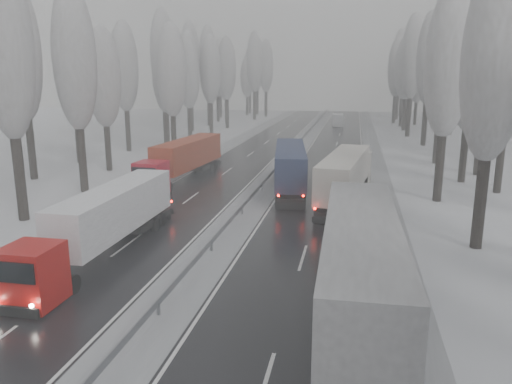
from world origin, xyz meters
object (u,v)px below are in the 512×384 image
(truck_grey_tarp, at_px, (360,257))
(truck_red_white, at_px, (106,218))
(truck_cream_box, at_px, (346,173))
(box_truck_distant, at_px, (338,120))
(truck_red_red, at_px, (184,158))
(truck_blue_box, at_px, (290,164))

(truck_grey_tarp, bearing_deg, truck_red_white, 159.62)
(truck_cream_box, bearing_deg, truck_grey_tarp, -80.21)
(truck_cream_box, relative_size, box_truck_distant, 2.29)
(truck_cream_box, distance_m, truck_red_red, 16.38)
(truck_red_white, bearing_deg, truck_grey_tarp, -19.26)
(box_truck_distant, bearing_deg, truck_red_red, -106.29)
(truck_cream_box, relative_size, truck_red_white, 1.10)
(box_truck_distant, height_order, truck_red_white, truck_red_white)
(truck_blue_box, relative_size, truck_red_red, 1.03)
(box_truck_distant, distance_m, truck_red_red, 57.26)
(truck_red_red, bearing_deg, truck_blue_box, -6.26)
(truck_red_red, bearing_deg, truck_grey_tarp, -52.39)
(box_truck_distant, bearing_deg, truck_blue_box, -95.65)
(truck_blue_box, distance_m, truck_red_red, 10.70)
(truck_cream_box, xyz_separation_m, truck_red_white, (-12.86, -14.93, -0.19))
(truck_grey_tarp, distance_m, truck_cream_box, 19.83)
(truck_cream_box, xyz_separation_m, truck_red_red, (-15.45, 5.44, -0.08))
(truck_grey_tarp, xyz_separation_m, truck_red_red, (-16.39, 25.25, -0.40))
(truck_cream_box, bearing_deg, truck_blue_box, 152.37)
(truck_blue_box, xyz_separation_m, truck_red_white, (-7.91, -18.35, -0.18))
(truck_grey_tarp, bearing_deg, box_truck_distant, 91.83)
(truck_blue_box, distance_m, truck_red_white, 19.99)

